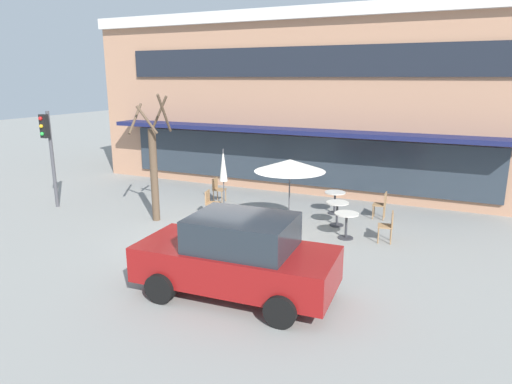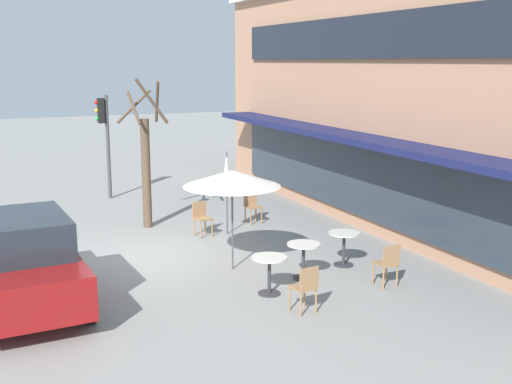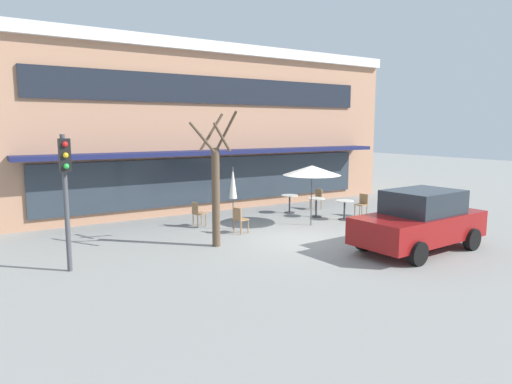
{
  "view_description": "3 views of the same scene",
  "coord_description": "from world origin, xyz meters",
  "px_view_note": "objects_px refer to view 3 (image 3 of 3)",
  "views": [
    {
      "loc": [
        6.07,
        -10.74,
        4.53
      ],
      "look_at": [
        0.06,
        2.26,
        0.91
      ],
      "focal_mm": 32.0,
      "sensor_mm": 36.0,
      "label": 1
    },
    {
      "loc": [
        13.97,
        -3.39,
        4.48
      ],
      "look_at": [
        -0.66,
        3.06,
        1.2
      ],
      "focal_mm": 45.0,
      "sensor_mm": 36.0,
      "label": 2
    },
    {
      "loc": [
        -9.01,
        -11.21,
        3.57
      ],
      "look_at": [
        -0.45,
        2.31,
        1.29
      ],
      "focal_mm": 32.0,
      "sensor_mm": 36.0,
      "label": 3
    }
  ],
  "objects_px": {
    "cafe_table_by_tree": "(290,201)",
    "parked_sedan": "(420,220)",
    "cafe_table_streetside": "(345,207)",
    "patio_umbrella_cream_folded": "(312,170)",
    "cafe_chair_2": "(239,218)",
    "cafe_chair_3": "(198,212)",
    "street_tree": "(216,188)",
    "cafe_chair_1": "(317,197)",
    "cafe_table_near_wall": "(316,204)",
    "cafe_chair_0": "(362,203)",
    "patio_umbrella_green_folded": "(233,183)",
    "traffic_light_pole": "(66,180)"
  },
  "relations": [
    {
      "from": "cafe_table_by_tree",
      "to": "parked_sedan",
      "type": "height_order",
      "value": "parked_sedan"
    },
    {
      "from": "cafe_table_streetside",
      "to": "cafe_table_by_tree",
      "type": "bearing_deg",
      "value": 112.85
    },
    {
      "from": "patio_umbrella_cream_folded",
      "to": "cafe_chair_2",
      "type": "height_order",
      "value": "patio_umbrella_cream_folded"
    },
    {
      "from": "cafe_chair_3",
      "to": "street_tree",
      "type": "relative_size",
      "value": 0.22
    },
    {
      "from": "cafe_chair_2",
      "to": "parked_sedan",
      "type": "xyz_separation_m",
      "value": [
        3.38,
        -4.63,
        0.35
      ]
    },
    {
      "from": "cafe_chair_1",
      "to": "parked_sedan",
      "type": "distance_m",
      "value": 7.03
    },
    {
      "from": "cafe_table_by_tree",
      "to": "street_tree",
      "type": "height_order",
      "value": "street_tree"
    },
    {
      "from": "street_tree",
      "to": "patio_umbrella_cream_folded",
      "type": "bearing_deg",
      "value": 10.32
    },
    {
      "from": "parked_sedan",
      "to": "cafe_chair_3",
      "type": "bearing_deg",
      "value": 122.7
    },
    {
      "from": "cafe_table_near_wall",
      "to": "cafe_chair_1",
      "type": "distance_m",
      "value": 1.73
    },
    {
      "from": "cafe_table_by_tree",
      "to": "cafe_chair_0",
      "type": "height_order",
      "value": "cafe_chair_0"
    },
    {
      "from": "cafe_table_near_wall",
      "to": "cafe_table_streetside",
      "type": "xyz_separation_m",
      "value": [
        0.55,
        -1.04,
        0.0
      ]
    },
    {
      "from": "patio_umbrella_green_folded",
      "to": "street_tree",
      "type": "bearing_deg",
      "value": -132.11
    },
    {
      "from": "cafe_table_near_wall",
      "to": "parked_sedan",
      "type": "relative_size",
      "value": 0.18
    },
    {
      "from": "cafe_table_by_tree",
      "to": "street_tree",
      "type": "distance_m",
      "value": 6.09
    },
    {
      "from": "patio_umbrella_cream_folded",
      "to": "cafe_table_streetside",
      "type": "bearing_deg",
      "value": 2.71
    },
    {
      "from": "patio_umbrella_green_folded",
      "to": "traffic_light_pole",
      "type": "height_order",
      "value": "traffic_light_pole"
    },
    {
      "from": "cafe_table_by_tree",
      "to": "cafe_chair_1",
      "type": "xyz_separation_m",
      "value": [
        1.55,
        0.08,
        0.01
      ]
    },
    {
      "from": "patio_umbrella_cream_folded",
      "to": "cafe_chair_0",
      "type": "bearing_deg",
      "value": 5.35
    },
    {
      "from": "cafe_table_by_tree",
      "to": "street_tree",
      "type": "relative_size",
      "value": 0.19
    },
    {
      "from": "cafe_table_streetside",
      "to": "patio_umbrella_cream_folded",
      "type": "bearing_deg",
      "value": -177.29
    },
    {
      "from": "cafe_chair_1",
      "to": "cafe_table_near_wall",
      "type": "bearing_deg",
      "value": -130.89
    },
    {
      "from": "cafe_table_streetside",
      "to": "patio_umbrella_cream_folded",
      "type": "xyz_separation_m",
      "value": [
        -1.72,
        -0.08,
        1.51
      ]
    },
    {
      "from": "cafe_table_streetside",
      "to": "traffic_light_pole",
      "type": "height_order",
      "value": "traffic_light_pole"
    },
    {
      "from": "cafe_table_streetside",
      "to": "cafe_chair_1",
      "type": "bearing_deg",
      "value": 75.95
    },
    {
      "from": "cafe_table_by_tree",
      "to": "traffic_light_pole",
      "type": "xyz_separation_m",
      "value": [
        -9.29,
        -3.43,
        1.78
      ]
    },
    {
      "from": "cafe_chair_1",
      "to": "parked_sedan",
      "type": "bearing_deg",
      "value": -105.0
    },
    {
      "from": "cafe_chair_0",
      "to": "cafe_chair_2",
      "type": "height_order",
      "value": "same"
    },
    {
      "from": "cafe_table_near_wall",
      "to": "cafe_table_by_tree",
      "type": "relative_size",
      "value": 1.0
    },
    {
      "from": "patio_umbrella_cream_folded",
      "to": "cafe_chair_1",
      "type": "distance_m",
      "value": 3.67
    },
    {
      "from": "parked_sedan",
      "to": "cafe_chair_2",
      "type": "bearing_deg",
      "value": 126.1
    },
    {
      "from": "patio_umbrella_green_folded",
      "to": "cafe_chair_2",
      "type": "bearing_deg",
      "value": -101.78
    },
    {
      "from": "cafe_table_near_wall",
      "to": "street_tree",
      "type": "height_order",
      "value": "street_tree"
    },
    {
      "from": "cafe_table_by_tree",
      "to": "cafe_chair_1",
      "type": "height_order",
      "value": "cafe_chair_1"
    },
    {
      "from": "cafe_table_streetside",
      "to": "patio_umbrella_green_folded",
      "type": "distance_m",
      "value": 4.68
    },
    {
      "from": "cafe_chair_2",
      "to": "street_tree",
      "type": "bearing_deg",
      "value": -143.31
    },
    {
      "from": "cafe_table_near_wall",
      "to": "patio_umbrella_cream_folded",
      "type": "relative_size",
      "value": 0.35
    },
    {
      "from": "patio_umbrella_cream_folded",
      "to": "cafe_chair_0",
      "type": "xyz_separation_m",
      "value": [
        2.86,
        0.27,
        -1.5
      ]
    },
    {
      "from": "parked_sedan",
      "to": "street_tree",
      "type": "bearing_deg",
      "value": 143.32
    },
    {
      "from": "parked_sedan",
      "to": "cafe_chair_1",
      "type": "bearing_deg",
      "value": 75.0
    },
    {
      "from": "cafe_table_by_tree",
      "to": "parked_sedan",
      "type": "relative_size",
      "value": 0.18
    },
    {
      "from": "cafe_chair_3",
      "to": "street_tree",
      "type": "height_order",
      "value": "street_tree"
    },
    {
      "from": "cafe_table_streetside",
      "to": "street_tree",
      "type": "bearing_deg",
      "value": -171.83
    },
    {
      "from": "cafe_chair_3",
      "to": "traffic_light_pole",
      "type": "height_order",
      "value": "traffic_light_pole"
    },
    {
      "from": "cafe_table_by_tree",
      "to": "cafe_table_streetside",
      "type": "bearing_deg",
      "value": -67.15
    },
    {
      "from": "cafe_chair_0",
      "to": "cafe_table_by_tree",
      "type": "bearing_deg",
      "value": 135.12
    },
    {
      "from": "patio_umbrella_green_folded",
      "to": "cafe_chair_2",
      "type": "xyz_separation_m",
      "value": [
        -0.14,
        -0.67,
        -1.1
      ]
    },
    {
      "from": "cafe_table_near_wall",
      "to": "cafe_table_streetside",
      "type": "height_order",
      "value": "same"
    },
    {
      "from": "patio_umbrella_cream_folded",
      "to": "cafe_chair_2",
      "type": "relative_size",
      "value": 2.47
    },
    {
      "from": "street_tree",
      "to": "patio_umbrella_green_folded",
      "type": "bearing_deg",
      "value": 47.89
    }
  ]
}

